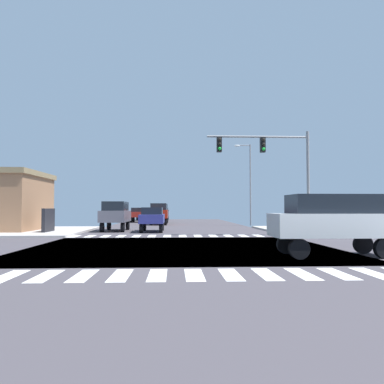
# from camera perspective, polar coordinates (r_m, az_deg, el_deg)

# --- Properties ---
(ground) EXTENTS (90.00, 90.00, 0.05)m
(ground) POSITION_cam_1_polar(r_m,az_deg,el_deg) (17.90, -1.71, -8.34)
(ground) COLOR #413C41
(sidewalk_corner_ne) EXTENTS (12.00, 12.00, 0.14)m
(sidewalk_corner_ne) POSITION_cam_1_polar(r_m,az_deg,el_deg) (32.68, 21.45, -5.33)
(sidewalk_corner_ne) COLOR #B2ADA3
(sidewalk_corner_ne) RESTS_ON ground
(sidewalk_corner_nw) EXTENTS (12.00, 12.00, 0.14)m
(sidewalk_corner_nw) POSITION_cam_1_polar(r_m,az_deg,el_deg) (32.45, -25.82, -5.28)
(sidewalk_corner_nw) COLOR #AEA7A3
(sidewalk_corner_nw) RESTS_ON ground
(crosswalk_near) EXTENTS (13.50, 2.00, 0.01)m
(crosswalk_near) POSITION_cam_1_polar(r_m,az_deg,el_deg) (10.66, -2.42, -12.24)
(crosswalk_near) COLOR white
(crosswalk_near) RESTS_ON ground
(crosswalk_far) EXTENTS (13.50, 2.00, 0.01)m
(crosswalk_far) POSITION_cam_1_polar(r_m,az_deg,el_deg) (25.17, -2.56, -6.56)
(crosswalk_far) COLOR white
(crosswalk_far) RESTS_ON ground
(traffic_signal_mast) EXTENTS (6.95, 0.55, 7.03)m
(traffic_signal_mast) POSITION_cam_1_polar(r_m,az_deg,el_deg) (26.31, 11.54, 5.00)
(traffic_signal_mast) COLOR gray
(traffic_signal_mast) RESTS_ON ground
(street_lamp) EXTENTS (1.78, 0.32, 8.55)m
(street_lamp) POSITION_cam_1_polar(r_m,az_deg,el_deg) (40.65, 8.39, 2.20)
(street_lamp) COLOR gray
(street_lamp) RESTS_ON ground
(sedan_nearside_1) EXTENTS (1.80, 4.30, 1.88)m
(sedan_nearside_1) POSITION_cam_1_polar(r_m,az_deg,el_deg) (29.83, -5.94, -3.76)
(sedan_nearside_1) COLOR black
(sedan_nearside_1) RESTS_ON ground
(sedan_crossing_2) EXTENTS (1.80, 4.30, 1.88)m
(sedan_crossing_2) POSITION_cam_1_polar(r_m,az_deg,el_deg) (56.81, -4.38, -3.12)
(sedan_crossing_2) COLOR black
(sedan_crossing_2) RESTS_ON ground
(sedan_queued_3) EXTENTS (1.80, 4.30, 1.88)m
(sedan_queued_3) POSITION_cam_1_polar(r_m,az_deg,el_deg) (50.03, -8.07, -3.20)
(sedan_queued_3) COLOR black
(sedan_queued_3) RESTS_ON ground
(suv_leading_1) EXTENTS (1.96, 4.60, 2.34)m
(suv_leading_1) POSITION_cam_1_polar(r_m,az_deg,el_deg) (31.28, -11.32, -3.16)
(suv_leading_1) COLOR black
(suv_leading_1) RESTS_ON ground
(suv_trailing_2) EXTENTS (1.96, 4.60, 2.34)m
(suv_trailing_2) POSITION_cam_1_polar(r_m,az_deg,el_deg) (42.35, -4.97, -2.99)
(suv_trailing_2) COLOR black
(suv_trailing_2) RESTS_ON ground
(suv_middle_3) EXTENTS (1.96, 4.60, 2.34)m
(suv_middle_3) POSITION_cam_1_polar(r_m,az_deg,el_deg) (48.06, -4.70, -2.92)
(suv_middle_3) COLOR black
(suv_middle_3) RESTS_ON ground
(suv_outer_4) EXTENTS (4.60, 1.96, 2.34)m
(suv_outer_4) POSITION_cam_1_polar(r_m,az_deg,el_deg) (15.53, 20.22, -3.85)
(suv_outer_4) COLOR black
(suv_outer_4) RESTS_ON ground
(sedan_inner_4) EXTENTS (1.80, 4.30, 1.88)m
(sedan_inner_4) POSITION_cam_1_polar(r_m,az_deg,el_deg) (58.05, -7.32, -3.10)
(sedan_inner_4) COLOR black
(sedan_inner_4) RESTS_ON ground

